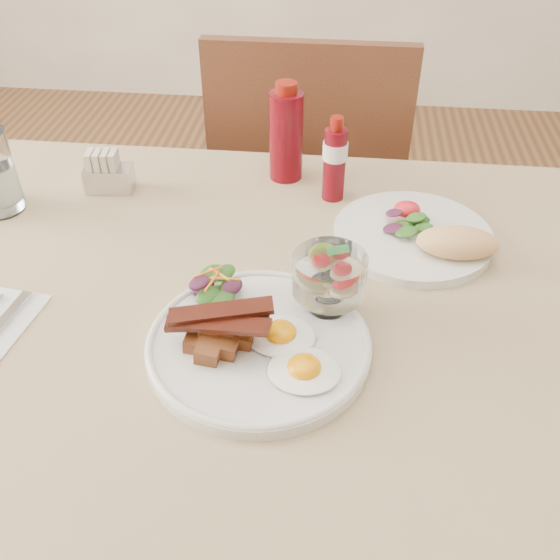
{
  "coord_description": "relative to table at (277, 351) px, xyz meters",
  "views": [
    {
      "loc": [
        0.08,
        -0.64,
        1.31
      ],
      "look_at": [
        0.01,
        -0.03,
        0.82
      ],
      "focal_mm": 40.0,
      "sensor_mm": 36.0,
      "label": 1
    }
  ],
  "objects": [
    {
      "name": "table",
      "position": [
        0.0,
        0.0,
        0.0
      ],
      "size": [
        1.33,
        0.88,
        0.75
      ],
      "color": "brown",
      "rests_on": "ground"
    },
    {
      "name": "chair_far",
      "position": [
        0.0,
        0.66,
        -0.14
      ],
      "size": [
        0.42,
        0.42,
        0.93
      ],
      "color": "brown",
      "rests_on": "ground"
    },
    {
      "name": "main_plate",
      "position": [
        -0.01,
        -0.09,
        0.1
      ],
      "size": [
        0.28,
        0.28,
        0.02
      ],
      "primitive_type": "cylinder",
      "color": "silver",
      "rests_on": "table"
    },
    {
      "name": "fried_eggs",
      "position": [
        0.03,
        -0.11,
        0.11
      ],
      "size": [
        0.14,
        0.16,
        0.02
      ],
      "rotation": [
        0.0,
        0.0,
        -0.38
      ],
      "color": "white",
      "rests_on": "main_plate"
    },
    {
      "name": "bacon_potato_pile",
      "position": [
        -0.06,
        -0.1,
        0.13
      ],
      "size": [
        0.13,
        0.08,
        0.05
      ],
      "rotation": [
        0.0,
        0.0,
        -0.39
      ],
      "color": "brown",
      "rests_on": "main_plate"
    },
    {
      "name": "side_salad",
      "position": [
        -0.08,
        -0.01,
        0.12
      ],
      "size": [
        0.08,
        0.07,
        0.04
      ],
      "rotation": [
        0.0,
        0.0,
        0.25
      ],
      "color": "#214612",
      "rests_on": "main_plate"
    },
    {
      "name": "fruit_cup",
      "position": [
        0.07,
        -0.01,
        0.16
      ],
      "size": [
        0.09,
        0.09,
        0.1
      ],
      "rotation": [
        0.0,
        0.0,
        -0.16
      ],
      "color": "white",
      "rests_on": "main_plate"
    },
    {
      "name": "second_plate",
      "position": [
        0.21,
        0.16,
        0.11
      ],
      "size": [
        0.25,
        0.25,
        0.06
      ],
      "rotation": [
        0.0,
        0.0,
        -0.29
      ],
      "color": "silver",
      "rests_on": "table"
    },
    {
      "name": "ketchup_bottle",
      "position": [
        -0.02,
        0.35,
        0.17
      ],
      "size": [
        0.07,
        0.07,
        0.17
      ],
      "rotation": [
        0.0,
        0.0,
        0.34
      ],
      "color": "#56040D",
      "rests_on": "table"
    },
    {
      "name": "hot_sauce_bottle",
      "position": [
        0.06,
        0.29,
        0.16
      ],
      "size": [
        0.04,
        0.04,
        0.15
      ],
      "rotation": [
        0.0,
        0.0,
        0.07
      ],
      "color": "#56040D",
      "rests_on": "table"
    },
    {
      "name": "sugar_caddy",
      "position": [
        -0.32,
        0.27,
        0.12
      ],
      "size": [
        0.08,
        0.05,
        0.07
      ],
      "rotation": [
        0.0,
        0.0,
        0.1
      ],
      "color": "silver",
      "rests_on": "table"
    }
  ]
}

